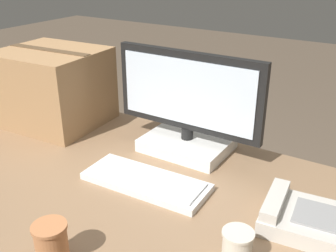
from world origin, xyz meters
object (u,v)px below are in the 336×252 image
object	(u,v)px
keyboard	(146,181)
monitor	(187,113)
paper_cup_left	(51,243)
cardboard_box	(53,87)
paper_cup_right	(237,248)
desk_phone	(298,216)

from	to	relation	value
keyboard	monitor	bearing A→B (deg)	89.63
paper_cup_left	cardboard_box	bearing A→B (deg)	136.00
cardboard_box	keyboard	bearing A→B (deg)	-18.88
paper_cup_right	paper_cup_left	bearing A→B (deg)	-148.90
desk_phone	paper_cup_left	bearing A→B (deg)	-141.63
keyboard	paper_cup_left	xyz separation A→B (m)	(0.01, -0.39, 0.04)
keyboard	paper_cup_right	distance (m)	0.41
keyboard	paper_cup_left	world-z (taller)	paper_cup_left
monitor	desk_phone	size ratio (longest dim) A/B	2.59
monitor	paper_cup_left	distance (m)	0.68
keyboard	paper_cup_right	bearing A→B (deg)	-26.09
desk_phone	paper_cup_right	xyz separation A→B (m)	(-0.08, -0.22, 0.02)
desk_phone	cardboard_box	xyz separation A→B (m)	(-1.08, 0.16, 0.13)
paper_cup_right	cardboard_box	bearing A→B (deg)	159.26
monitor	keyboard	size ratio (longest dim) A/B	1.36
keyboard	cardboard_box	world-z (taller)	cardboard_box
monitor	cardboard_box	size ratio (longest dim) A/B	1.32
desk_phone	paper_cup_left	world-z (taller)	paper_cup_left
keyboard	desk_phone	size ratio (longest dim) A/B	1.90
paper_cup_left	paper_cup_right	bearing A→B (deg)	31.10
monitor	keyboard	bearing A→B (deg)	-87.98
monitor	paper_cup_right	bearing A→B (deg)	-48.94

